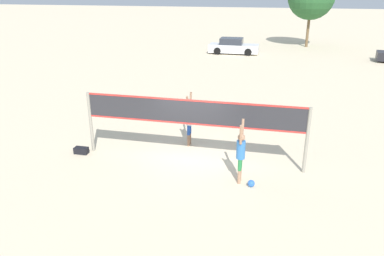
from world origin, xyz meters
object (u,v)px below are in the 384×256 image
at_px(player_blocker, 189,119).
at_px(parked_car_mid, 233,47).
at_px(player_spiker, 241,151).
at_px(volleyball_net, 192,117).
at_px(volleyball, 251,183).
at_px(gear_bag, 81,150).

distance_m(player_blocker, parked_car_mid, 21.58).
bearing_deg(player_spiker, parked_car_mid, 7.81).
xyz_separation_m(volleyball_net, parked_car_mid, (-1.46, 22.93, -1.04)).
xyz_separation_m(player_spiker, volleyball, (0.40, -0.23, -0.97)).
bearing_deg(volleyball, parked_car_mid, 98.65).
distance_m(volleyball_net, gear_bag, 4.51).
xyz_separation_m(volleyball, parked_car_mid, (-3.70, 24.32, 0.52)).
xyz_separation_m(player_blocker, parked_car_mid, (-1.02, 21.55, -0.47)).
relative_size(volleyball_net, player_blocker, 3.75).
distance_m(player_spiker, player_blocker, 3.41).
height_order(player_blocker, gear_bag, player_blocker).
bearing_deg(volleyball, player_blocker, 134.05).
bearing_deg(gear_bag, player_spiker, -7.70).
bearing_deg(gear_bag, volleyball_net, 4.68).
relative_size(player_blocker, volleyball, 9.30).
height_order(volleyball_net, volleyball, volleyball_net).
relative_size(player_blocker, gear_bag, 4.09).
relative_size(volleyball_net, parked_car_mid, 1.75).
bearing_deg(volleyball, gear_bag, 170.77).
relative_size(volleyball_net, gear_bag, 15.35).
height_order(player_spiker, parked_car_mid, player_spiker).
height_order(player_spiker, player_blocker, player_blocker).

